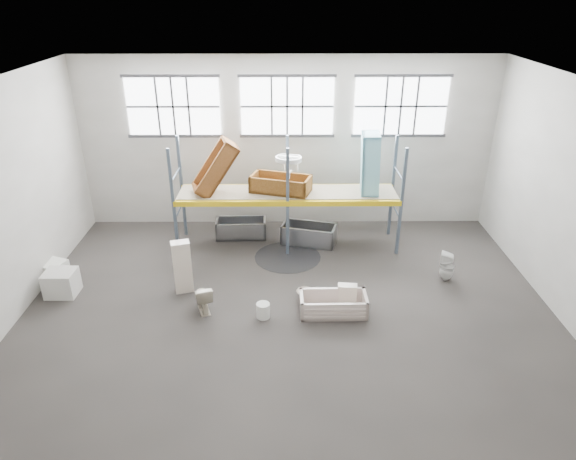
{
  "coord_description": "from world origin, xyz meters",
  "views": [
    {
      "loc": [
        -0.08,
        -9.4,
        6.69
      ],
      "look_at": [
        0.0,
        1.5,
        1.4
      ],
      "focal_mm": 31.64,
      "sensor_mm": 36.0,
      "label": 1
    }
  ],
  "objects_px": {
    "toilet_beige": "(203,297)",
    "cistern_tall": "(182,267)",
    "bathtub_beige": "(333,304)",
    "bucket": "(263,310)",
    "blue_tub_upright": "(370,164)",
    "rust_tub_flat": "(281,184)",
    "carton_near": "(61,283)",
    "steel_tub_left": "(241,228)",
    "steel_tub_right": "(309,234)",
    "toilet_white": "(447,267)"
  },
  "relations": [
    {
      "from": "rust_tub_flat",
      "to": "bucket",
      "type": "distance_m",
      "value": 3.95
    },
    {
      "from": "toilet_white",
      "to": "carton_near",
      "type": "xyz_separation_m",
      "value": [
        -9.34,
        -0.57,
        -0.08
      ]
    },
    {
      "from": "bathtub_beige",
      "to": "bucket",
      "type": "xyz_separation_m",
      "value": [
        -1.57,
        -0.17,
        -0.05
      ]
    },
    {
      "from": "bathtub_beige",
      "to": "carton_near",
      "type": "height_order",
      "value": "carton_near"
    },
    {
      "from": "toilet_white",
      "to": "rust_tub_flat",
      "type": "distance_m",
      "value": 4.82
    },
    {
      "from": "cistern_tall",
      "to": "bucket",
      "type": "xyz_separation_m",
      "value": [
        1.95,
        -1.11,
        -0.48
      ]
    },
    {
      "from": "bathtub_beige",
      "to": "bucket",
      "type": "distance_m",
      "value": 1.58
    },
    {
      "from": "steel_tub_left",
      "to": "blue_tub_upright",
      "type": "xyz_separation_m",
      "value": [
        3.55,
        -0.52,
        2.13
      ]
    },
    {
      "from": "toilet_beige",
      "to": "steel_tub_right",
      "type": "height_order",
      "value": "toilet_beige"
    },
    {
      "from": "bathtub_beige",
      "to": "steel_tub_left",
      "type": "relative_size",
      "value": 1.04
    },
    {
      "from": "toilet_beige",
      "to": "steel_tub_left",
      "type": "height_order",
      "value": "toilet_beige"
    },
    {
      "from": "rust_tub_flat",
      "to": "bucket",
      "type": "bearing_deg",
      "value": -96.05
    },
    {
      "from": "steel_tub_left",
      "to": "blue_tub_upright",
      "type": "height_order",
      "value": "blue_tub_upright"
    },
    {
      "from": "toilet_white",
      "to": "carton_near",
      "type": "relative_size",
      "value": 1.08
    },
    {
      "from": "toilet_white",
      "to": "blue_tub_upright",
      "type": "relative_size",
      "value": 0.47
    },
    {
      "from": "bathtub_beige",
      "to": "steel_tub_left",
      "type": "bearing_deg",
      "value": 120.73
    },
    {
      "from": "toilet_white",
      "to": "rust_tub_flat",
      "type": "bearing_deg",
      "value": -95.99
    },
    {
      "from": "toilet_white",
      "to": "steel_tub_left",
      "type": "bearing_deg",
      "value": -95.08
    },
    {
      "from": "bathtub_beige",
      "to": "steel_tub_left",
      "type": "height_order",
      "value": "steel_tub_left"
    },
    {
      "from": "bathtub_beige",
      "to": "steel_tub_left",
      "type": "distance_m",
      "value": 4.53
    },
    {
      "from": "bathtub_beige",
      "to": "steel_tub_right",
      "type": "bearing_deg",
      "value": 95.91
    },
    {
      "from": "toilet_beige",
      "to": "rust_tub_flat",
      "type": "xyz_separation_m",
      "value": [
        1.75,
        3.29,
        1.48
      ]
    },
    {
      "from": "bathtub_beige",
      "to": "carton_near",
      "type": "xyz_separation_m",
      "value": [
        -6.4,
        0.81,
        0.08
      ]
    },
    {
      "from": "bathtub_beige",
      "to": "blue_tub_upright",
      "type": "height_order",
      "value": "blue_tub_upright"
    },
    {
      "from": "steel_tub_left",
      "to": "rust_tub_flat",
      "type": "distance_m",
      "value": 2.0
    },
    {
      "from": "blue_tub_upright",
      "to": "bathtub_beige",
      "type": "bearing_deg",
      "value": -109.57
    },
    {
      "from": "toilet_beige",
      "to": "blue_tub_upright",
      "type": "height_order",
      "value": "blue_tub_upright"
    },
    {
      "from": "blue_tub_upright",
      "to": "carton_near",
      "type": "relative_size",
      "value": 2.32
    },
    {
      "from": "blue_tub_upright",
      "to": "cistern_tall",
      "type": "bearing_deg",
      "value": -152.93
    },
    {
      "from": "toilet_white",
      "to": "steel_tub_right",
      "type": "xyz_separation_m",
      "value": [
        -3.34,
        2.06,
        -0.11
      ]
    },
    {
      "from": "toilet_beige",
      "to": "rust_tub_flat",
      "type": "distance_m",
      "value": 4.01
    },
    {
      "from": "rust_tub_flat",
      "to": "carton_near",
      "type": "xyz_separation_m",
      "value": [
        -5.21,
        -2.59,
        -1.52
      ]
    },
    {
      "from": "blue_tub_upright",
      "to": "steel_tub_left",
      "type": "bearing_deg",
      "value": 171.66
    },
    {
      "from": "blue_tub_upright",
      "to": "toilet_beige",
      "type": "bearing_deg",
      "value": -141.93
    },
    {
      "from": "toilet_white",
      "to": "bucket",
      "type": "bearing_deg",
      "value": -51.04
    },
    {
      "from": "steel_tub_left",
      "to": "steel_tub_right",
      "type": "distance_m",
      "value": 2.01
    },
    {
      "from": "steel_tub_left",
      "to": "rust_tub_flat",
      "type": "xyz_separation_m",
      "value": [
        1.17,
        -0.47,
        1.56
      ]
    },
    {
      "from": "toilet_beige",
      "to": "steel_tub_left",
      "type": "bearing_deg",
      "value": -117.85
    },
    {
      "from": "toilet_white",
      "to": "blue_tub_upright",
      "type": "xyz_separation_m",
      "value": [
        -1.76,
        1.96,
        2.01
      ]
    },
    {
      "from": "steel_tub_right",
      "to": "blue_tub_upright",
      "type": "distance_m",
      "value": 2.65
    },
    {
      "from": "toilet_beige",
      "to": "cistern_tall",
      "type": "distance_m",
      "value": 1.06
    },
    {
      "from": "toilet_beige",
      "to": "bathtub_beige",
      "type": "bearing_deg",
      "value": 158.76
    },
    {
      "from": "blue_tub_upright",
      "to": "carton_near",
      "type": "distance_m",
      "value": 8.27
    },
    {
      "from": "cistern_tall",
      "to": "steel_tub_right",
      "type": "bearing_deg",
      "value": 23.02
    },
    {
      "from": "rust_tub_flat",
      "to": "carton_near",
      "type": "relative_size",
      "value": 2.25
    },
    {
      "from": "bucket",
      "to": "toilet_beige",
      "type": "bearing_deg",
      "value": 168.4
    },
    {
      "from": "rust_tub_flat",
      "to": "carton_near",
      "type": "height_order",
      "value": "rust_tub_flat"
    },
    {
      "from": "bathtub_beige",
      "to": "steel_tub_right",
      "type": "distance_m",
      "value": 3.47
    },
    {
      "from": "bathtub_beige",
      "to": "cistern_tall",
      "type": "height_order",
      "value": "cistern_tall"
    },
    {
      "from": "steel_tub_right",
      "to": "rust_tub_flat",
      "type": "height_order",
      "value": "rust_tub_flat"
    }
  ]
}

